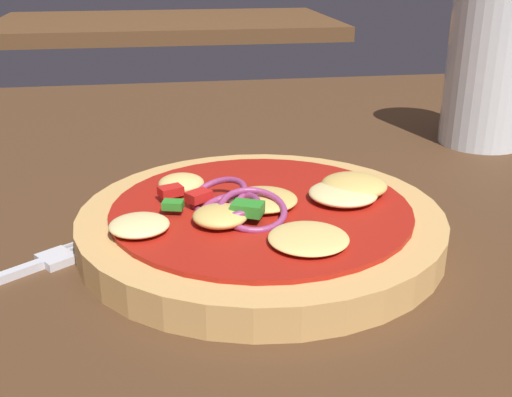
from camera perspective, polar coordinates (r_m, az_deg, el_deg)
dining_table at (r=0.38m, az=3.88°, el=-8.11°), size 1.42×1.08×0.03m
pizza at (r=0.40m, az=0.54°, el=-2.10°), size 0.23×0.23×0.04m
fork at (r=0.38m, az=-21.55°, el=-6.52°), size 0.15×0.11×0.01m
beer_glass at (r=0.62m, az=20.40°, el=10.63°), size 0.08×0.08×0.14m
background_table at (r=1.68m, az=-8.19°, el=15.31°), size 0.85×0.49×0.03m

